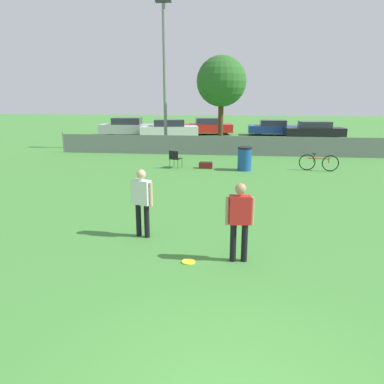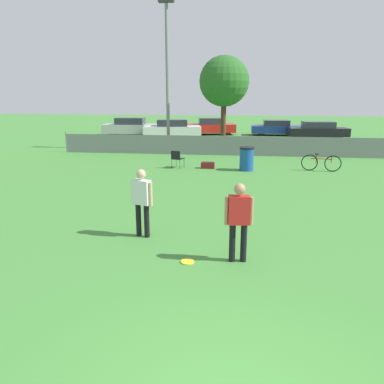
% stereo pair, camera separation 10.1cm
% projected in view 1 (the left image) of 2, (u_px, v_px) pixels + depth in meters
% --- Properties ---
extents(fence_backline, '(20.73, 0.07, 1.21)m').
position_uv_depth(fence_backline, '(237.00, 146.00, 21.21)').
color(fence_backline, gray).
rests_on(fence_backline, ground_plane).
extents(light_pole, '(0.90, 0.36, 8.73)m').
position_uv_depth(light_pole, '(164.00, 64.00, 22.11)').
color(light_pole, gray).
rests_on(light_pole, ground_plane).
extents(tree_near_pole, '(2.98, 2.98, 5.63)m').
position_uv_depth(tree_near_pole, '(221.00, 82.00, 22.28)').
color(tree_near_pole, '#4C331E').
rests_on(tree_near_pole, ground_plane).
extents(player_defender_red, '(0.58, 0.26, 1.67)m').
position_uv_depth(player_defender_red, '(240.00, 217.00, 7.60)').
color(player_defender_red, black).
rests_on(player_defender_red, ground_plane).
extents(player_receiver_white, '(0.56, 0.34, 1.67)m').
position_uv_depth(player_receiver_white, '(142.00, 198.00, 8.95)').
color(player_receiver_white, black).
rests_on(player_receiver_white, ground_plane).
extents(frisbee_disc, '(0.29, 0.29, 0.03)m').
position_uv_depth(frisbee_disc, '(188.00, 262.00, 7.77)').
color(frisbee_disc, yellow).
rests_on(frisbee_disc, ground_plane).
extents(folding_chair_sideline, '(0.61, 0.61, 0.83)m').
position_uv_depth(folding_chair_sideline, '(175.00, 158.00, 17.61)').
color(folding_chair_sideline, '#333338').
rests_on(folding_chair_sideline, ground_plane).
extents(bicycle_sideline, '(1.73, 0.44, 0.79)m').
position_uv_depth(bicycle_sideline, '(319.00, 163.00, 16.99)').
color(bicycle_sideline, black).
rests_on(bicycle_sideline, ground_plane).
extents(trash_bin, '(0.66, 0.66, 1.08)m').
position_uv_depth(trash_bin, '(245.00, 159.00, 17.06)').
color(trash_bin, '#194C99').
rests_on(trash_bin, ground_plane).
extents(gear_bag_sideline, '(0.63, 0.35, 0.31)m').
position_uv_depth(gear_bag_sideline, '(206.00, 165.00, 17.63)').
color(gear_bag_sideline, maroon).
rests_on(gear_bag_sideline, ground_plane).
extents(parked_car_silver, '(4.67, 2.01, 1.48)m').
position_uv_depth(parked_car_silver, '(127.00, 127.00, 31.63)').
color(parked_car_silver, black).
rests_on(parked_car_silver, ground_plane).
extents(parked_car_white, '(4.82, 2.48, 1.43)m').
position_uv_depth(parked_car_white, '(169.00, 129.00, 30.15)').
color(parked_car_white, black).
rests_on(parked_car_white, ground_plane).
extents(parked_car_red, '(4.34, 2.43, 1.43)m').
position_uv_depth(parked_car_red, '(208.00, 126.00, 32.26)').
color(parked_car_red, black).
rests_on(parked_car_red, ground_plane).
extents(parked_car_blue, '(4.12, 1.82, 1.29)m').
position_uv_depth(parked_car_blue, '(273.00, 128.00, 31.76)').
color(parked_car_blue, black).
rests_on(parked_car_blue, ground_plane).
extents(parked_car_dark, '(4.67, 2.00, 1.32)m').
position_uv_depth(parked_car_dark, '(314.00, 130.00, 29.60)').
color(parked_car_dark, black).
rests_on(parked_car_dark, ground_plane).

